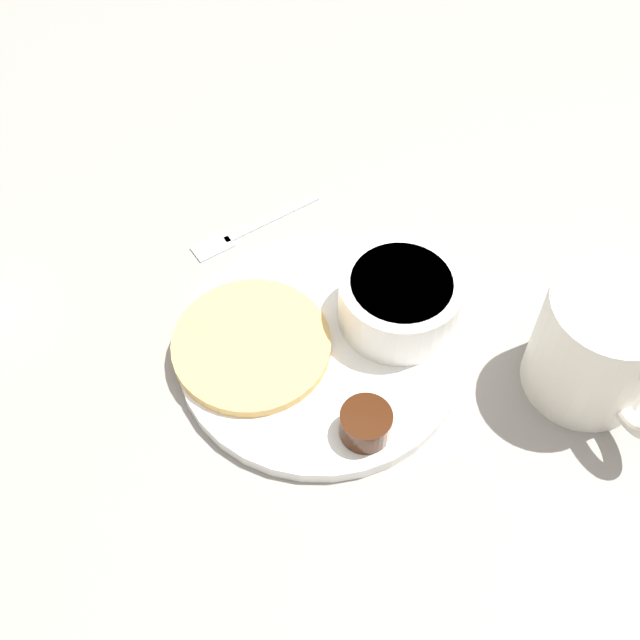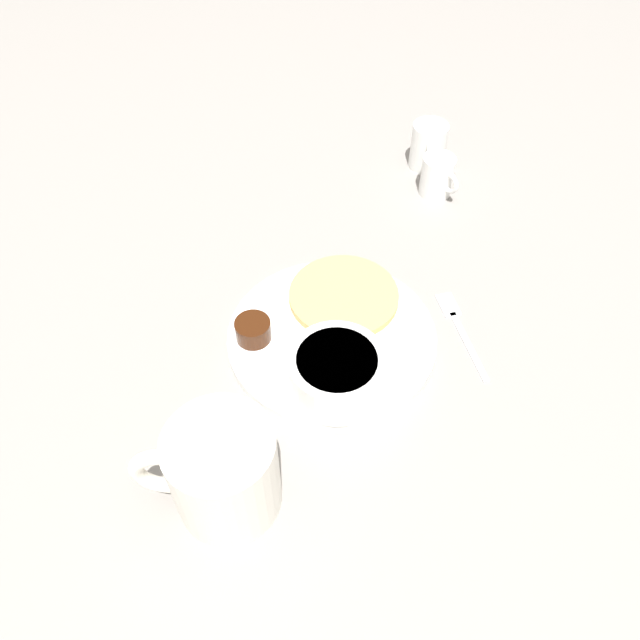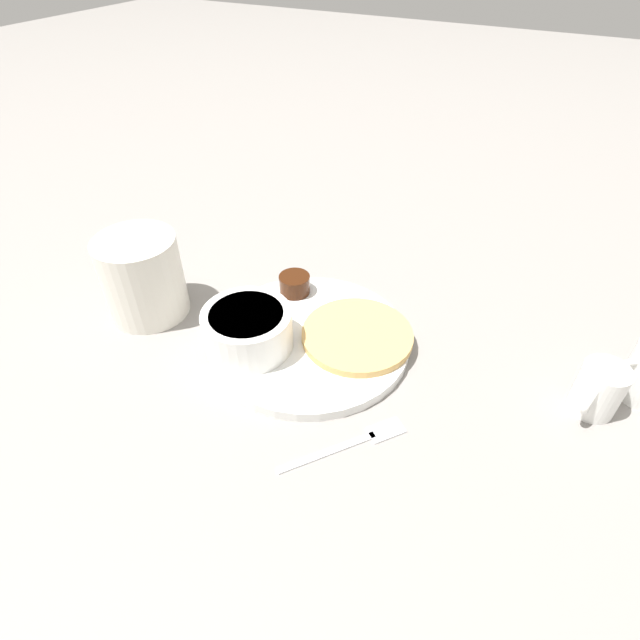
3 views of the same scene
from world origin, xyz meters
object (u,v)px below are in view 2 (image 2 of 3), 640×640
plate (332,337)px  coffee_mug (221,472)px  creamer_pitcher_far (428,146)px  fork (458,324)px  creamer_pitcher_near (438,176)px  bowl (337,371)px

plate → coffee_mug: size_ratio=1.95×
creamer_pitcher_far → fork: bearing=-141.4°
creamer_pitcher_near → fork: 0.24m
plate → fork: (0.11, -0.10, -0.00)m
coffee_mug → creamer_pitcher_far: (0.55, 0.12, -0.02)m
bowl → creamer_pitcher_near: size_ratio=1.51×
creamer_pitcher_near → fork: size_ratio=0.60×
plate → creamer_pitcher_near: bearing=8.8°
bowl → fork: bearing=-19.3°
plate → creamer_pitcher_far: bearing=14.6°
plate → creamer_pitcher_near: size_ratio=3.53×
creamer_pitcher_near → fork: (-0.19, -0.15, -0.03)m
bowl → coffee_mug: (-0.15, 0.01, 0.01)m
plate → coffee_mug: coffee_mug is taller
plate → creamer_pitcher_far: creamer_pitcher_far is taller
coffee_mug → fork: size_ratio=1.08×
plate → fork: size_ratio=2.10×
plate → creamer_pitcher_far: size_ratio=3.38×
creamer_pitcher_near → fork: bearing=-142.7°
plate → bowl: 0.08m
bowl → creamer_pitcher_far: creamer_pitcher_far is taller
fork → plate: bearing=136.8°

